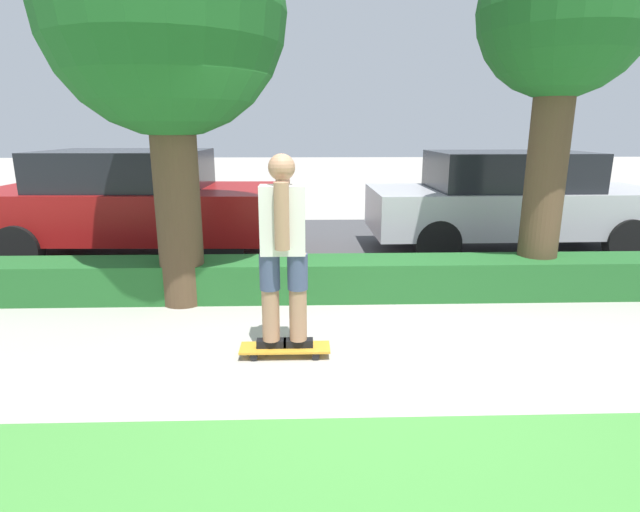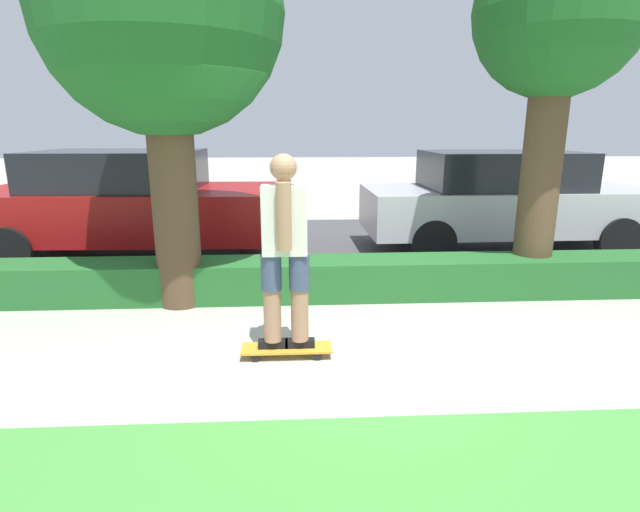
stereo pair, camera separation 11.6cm
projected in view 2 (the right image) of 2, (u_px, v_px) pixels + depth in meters
ground_plane at (348, 355)px, 4.45m from camera, size 60.00×60.00×0.00m
street_asphalt at (321, 246)px, 8.51m from camera, size 13.01×5.00×0.01m
hedge_row at (334, 278)px, 5.94m from camera, size 13.01×0.60×0.46m
skateboard at (287, 349)px, 4.42m from camera, size 0.80×0.24×0.09m
skater_person at (285, 249)px, 4.19m from camera, size 0.50×0.43×1.68m
tree_near at (161, 18)px, 5.01m from camera, size 2.49×2.49×4.36m
tree_mid at (557, 26)px, 5.50m from camera, size 1.85×1.85×4.13m
parked_car_front at (129, 203)px, 7.71m from camera, size 4.63×2.11×1.63m
parked_car_middle at (505, 200)px, 8.08m from camera, size 4.61×1.81×1.60m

